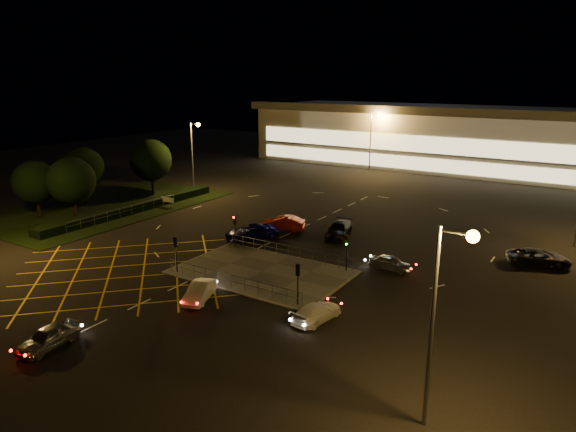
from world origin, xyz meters
The scene contains 25 objects.
ground centered at (0.00, 0.00, 0.00)m, with size 180.00×180.00×0.00m, color black.
pedestrian_island centered at (2.00, -2.00, 0.06)m, with size 14.00×9.00×0.12m, color #4C4944.
grass_verge centered at (-28.00, 6.00, 0.04)m, with size 18.00×30.00×0.08m, color black.
hedge centered at (-23.00, 6.00, 0.50)m, with size 2.00×26.00×1.00m, color black.
supermarket centered at (0.00, 61.95, 5.31)m, with size 72.00×26.50×10.50m.
streetlight_se centered at (20.44, -14.00, 6.56)m, with size 1.78×0.56×10.03m.
streetlight_nw centered at (-23.56, 18.00, 6.56)m, with size 1.78×0.56×10.03m.
streetlight_far_left centered at (-9.56, 48.00, 6.56)m, with size 1.78×0.56×10.03m.
signal_sw centered at (-4.00, -5.99, 2.37)m, with size 0.28×0.30×3.15m.
signal_se centered at (8.00, -5.99, 2.37)m, with size 0.28×0.30×3.15m.
signal_nw centered at (-4.00, 1.99, 2.37)m, with size 0.28×0.30×3.15m.
signal_ne centered at (8.00, 1.99, 2.37)m, with size 0.28×0.30×3.15m.
tree_a centered at (-30.00, -2.00, 4.33)m, with size 5.04×5.04×6.86m.
tree_b centered at (-32.00, 6.00, 4.64)m, with size 5.40×5.40×7.35m.
tree_c centered at (-28.00, 14.00, 4.95)m, with size 5.76×5.76×7.84m.
tree_d centered at (-34.00, 20.00, 4.02)m, with size 4.68×4.68×6.37m.
tree_e centered at (-26.00, 0.00, 4.64)m, with size 5.40×5.40×7.35m.
car_near_silver centered at (-1.95, -19.28, 0.69)m, with size 1.62×4.03×1.37m, color #9DA0A4.
car_queue_white centered at (1.24, -9.00, 0.66)m, with size 1.40×4.03×1.33m, color #BABABA.
car_left_blue centered at (-4.24, 5.00, 0.76)m, with size 2.52×5.47×1.52m, color #0F0E54.
car_far_dkgrey centered at (2.90, 10.68, 0.76)m, with size 2.12×5.21×1.51m, color black.
car_right_silver centered at (10.98, 4.53, 0.62)m, with size 1.46×3.64×1.24m, color #999CA0.
car_circ_red centered at (-3.22, 9.37, 0.79)m, with size 1.67×4.79×1.58m, color #9C1A0B.
car_east_grey centered at (21.71, 12.40, 0.74)m, with size 2.47×5.36×1.49m, color black.
car_approach_white centered at (10.27, -7.25, 0.62)m, with size 1.72×4.24×1.23m, color silver.
Camera 1 is at (25.80, -35.44, 16.25)m, focal length 32.00 mm.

